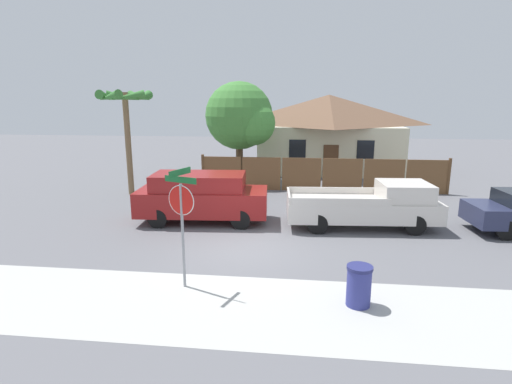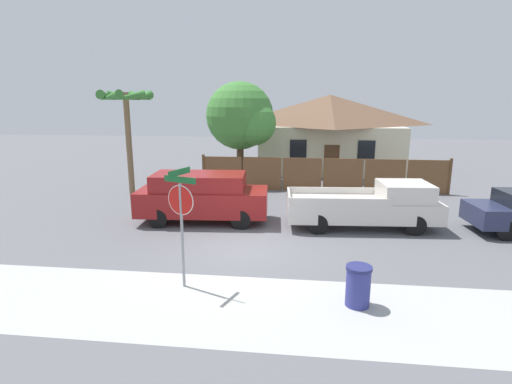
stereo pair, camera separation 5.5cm
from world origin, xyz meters
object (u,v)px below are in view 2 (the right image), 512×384
palm_tree (126,106)px  orange_pickup (369,206)px  oak_tree (243,118)px  stop_sign (181,209)px  house (329,131)px  red_suv (202,196)px  trash_bin (358,286)px

palm_tree → orange_pickup: 12.20m
oak_tree → stop_sign: bearing=-87.9°
oak_tree → palm_tree: bearing=-145.0°
house → palm_tree: (-10.17, -9.15, 1.75)m
red_suv → trash_bin: size_ratio=5.28×
house → orange_pickup: bearing=-86.8°
palm_tree → oak_tree: bearing=35.0°
house → oak_tree: bearing=-132.3°
house → orange_pickup: 13.46m
oak_tree → palm_tree: oak_tree is taller
house → oak_tree: oak_tree is taller
house → oak_tree: (-5.07, -5.59, 1.08)m
oak_tree → orange_pickup: oak_tree is taller
stop_sign → oak_tree: bearing=112.2°
orange_pickup → stop_sign: (-5.33, -5.48, 1.20)m
house → palm_tree: size_ratio=1.90×
house → trash_bin: bearing=-91.2°
house → orange_pickup: (0.75, -13.33, -1.76)m
oak_tree → stop_sign: 13.33m
oak_tree → trash_bin: (4.68, -13.70, -3.18)m
red_suv → stop_sign: size_ratio=1.68×
palm_tree → trash_bin: palm_tree is taller
trash_bin → palm_tree: bearing=133.9°
palm_tree → house: bearing=42.0°
house → trash_bin: house is taller
house → stop_sign: bearing=-103.7°
palm_tree → orange_pickup: palm_tree is taller
palm_tree → red_suv: bearing=-41.9°
oak_tree → orange_pickup: size_ratio=1.01×
oak_tree → stop_sign: oak_tree is taller
trash_bin → oak_tree: bearing=108.9°
stop_sign → red_suv: bearing=119.4°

